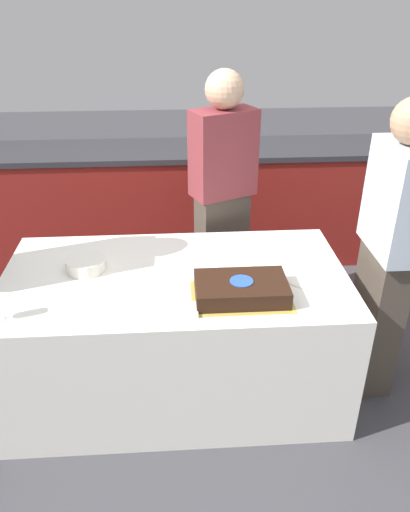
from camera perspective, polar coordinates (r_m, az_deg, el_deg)
The scene contains 10 objects.
ground_plane at distance 2.95m, azimuth -3.06°, elevation -14.35°, with size 14.00×14.00×0.00m, color #424247.
back_counter at distance 4.01m, azimuth -3.66°, elevation 5.92°, with size 4.40×0.58×0.92m.
dining_table at distance 2.72m, azimuth -3.26°, elevation -8.73°, with size 1.73×0.93×0.73m.
cake at distance 2.32m, azimuth 4.16°, elevation -3.80°, with size 0.47×0.31×0.09m.
plate_stack at distance 2.60m, azimuth -13.45°, elevation -0.90°, with size 0.20×0.20×0.06m.
side_plate_near_cake at distance 2.60m, azimuth 3.38°, elevation -0.89°, with size 0.21×0.21×0.00m.
side_plate_right_edge at distance 2.52m, azimuth 11.52°, elevation -2.48°, with size 0.21×0.21×0.00m.
utensil_pile at distance 2.23m, azimuth -2.72°, elevation -6.23°, with size 0.15×0.11×0.02m.
person_cutting_cake at distance 3.09m, azimuth 2.01°, elevation 6.47°, with size 0.42×0.33×1.61m.
person_seated_right at distance 2.69m, azimuth 20.28°, elevation 0.50°, with size 0.22×0.42×1.59m.
Camera 1 is at (0.01, -2.15, 2.02)m, focal length 35.00 mm.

